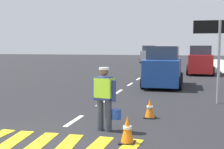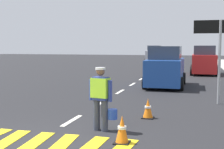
{
  "view_description": "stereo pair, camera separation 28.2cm",
  "coord_description": "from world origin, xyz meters",
  "px_view_note": "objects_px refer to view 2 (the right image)",
  "views": [
    {
      "loc": [
        3.26,
        -5.7,
        2.22
      ],
      "look_at": [
        0.34,
        5.98,
        1.1
      ],
      "focal_mm": 49.23,
      "sensor_mm": 36.0,
      "label": 1
    },
    {
      "loc": [
        3.53,
        -5.63,
        2.22
      ],
      "look_at": [
        0.34,
        5.98,
        1.1
      ],
      "focal_mm": 49.23,
      "sensor_mm": 36.0,
      "label": 2
    }
  ],
  "objects_px": {
    "road_worker": "(101,96)",
    "car_parked_far": "(204,61)",
    "traffic_cone_far": "(122,130)",
    "car_outgoing_ahead": "(166,68)",
    "lane_direction_sign": "(213,41)",
    "car_oncoming_third": "(154,55)",
    "traffic_cone_near": "(148,109)"
  },
  "relations": [
    {
      "from": "traffic_cone_near",
      "to": "car_outgoing_ahead",
      "type": "relative_size",
      "value": 0.14
    },
    {
      "from": "traffic_cone_far",
      "to": "car_outgoing_ahead",
      "type": "relative_size",
      "value": 0.15
    },
    {
      "from": "road_worker",
      "to": "car_outgoing_ahead",
      "type": "bearing_deg",
      "value": 85.35
    },
    {
      "from": "car_parked_far",
      "to": "car_oncoming_third",
      "type": "height_order",
      "value": "car_oncoming_third"
    },
    {
      "from": "traffic_cone_near",
      "to": "car_outgoing_ahead",
      "type": "distance_m",
      "value": 7.64
    },
    {
      "from": "lane_direction_sign",
      "to": "car_parked_far",
      "type": "height_order",
      "value": "lane_direction_sign"
    },
    {
      "from": "road_worker",
      "to": "car_outgoing_ahead",
      "type": "height_order",
      "value": "car_outgoing_ahead"
    },
    {
      "from": "lane_direction_sign",
      "to": "car_oncoming_third",
      "type": "xyz_separation_m",
      "value": [
        -6.05,
        28.83,
        -1.35
      ]
    },
    {
      "from": "road_worker",
      "to": "car_parked_far",
      "type": "distance_m",
      "value": 17.65
    },
    {
      "from": "lane_direction_sign",
      "to": "car_parked_far",
      "type": "relative_size",
      "value": 0.8
    },
    {
      "from": "traffic_cone_far",
      "to": "car_parked_far",
      "type": "relative_size",
      "value": 0.16
    },
    {
      "from": "lane_direction_sign",
      "to": "car_outgoing_ahead",
      "type": "distance_m",
      "value": 5.25
    },
    {
      "from": "car_parked_far",
      "to": "traffic_cone_near",
      "type": "bearing_deg",
      "value": -97.23
    },
    {
      "from": "road_worker",
      "to": "car_outgoing_ahead",
      "type": "distance_m",
      "value": 9.36
    },
    {
      "from": "traffic_cone_near",
      "to": "car_parked_far",
      "type": "relative_size",
      "value": 0.15
    },
    {
      "from": "lane_direction_sign",
      "to": "car_oncoming_third",
      "type": "bearing_deg",
      "value": 101.85
    },
    {
      "from": "car_oncoming_third",
      "to": "lane_direction_sign",
      "type": "bearing_deg",
      "value": -78.15
    },
    {
      "from": "car_oncoming_third",
      "to": "traffic_cone_far",
      "type": "bearing_deg",
      "value": -83.65
    },
    {
      "from": "car_outgoing_ahead",
      "to": "road_worker",
      "type": "bearing_deg",
      "value": -94.65
    },
    {
      "from": "lane_direction_sign",
      "to": "car_oncoming_third",
      "type": "height_order",
      "value": "lane_direction_sign"
    },
    {
      "from": "traffic_cone_far",
      "to": "car_outgoing_ahead",
      "type": "distance_m",
      "value": 10.23
    },
    {
      "from": "traffic_cone_near",
      "to": "car_parked_far",
      "type": "height_order",
      "value": "car_parked_far"
    },
    {
      "from": "car_oncoming_third",
      "to": "traffic_cone_near",
      "type": "bearing_deg",
      "value": -82.79
    },
    {
      "from": "lane_direction_sign",
      "to": "car_oncoming_third",
      "type": "distance_m",
      "value": 29.49
    },
    {
      "from": "road_worker",
      "to": "car_parked_far",
      "type": "bearing_deg",
      "value": 80.37
    },
    {
      "from": "car_outgoing_ahead",
      "to": "car_parked_far",
      "type": "xyz_separation_m",
      "value": [
        2.19,
        8.08,
        0.02
      ]
    },
    {
      "from": "traffic_cone_far",
      "to": "car_parked_far",
      "type": "xyz_separation_m",
      "value": [
        2.18,
        18.28,
        0.73
      ]
    },
    {
      "from": "road_worker",
      "to": "traffic_cone_near",
      "type": "bearing_deg",
      "value": 60.76
    },
    {
      "from": "car_outgoing_ahead",
      "to": "traffic_cone_near",
      "type": "bearing_deg",
      "value": -88.45
    },
    {
      "from": "car_oncoming_third",
      "to": "road_worker",
      "type": "bearing_deg",
      "value": -84.78
    },
    {
      "from": "traffic_cone_near",
      "to": "car_outgoing_ahead",
      "type": "bearing_deg",
      "value": 91.55
    },
    {
      "from": "traffic_cone_near",
      "to": "car_oncoming_third",
      "type": "xyz_separation_m",
      "value": [
        -4.03,
        31.88,
        0.76
      ]
    }
  ]
}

